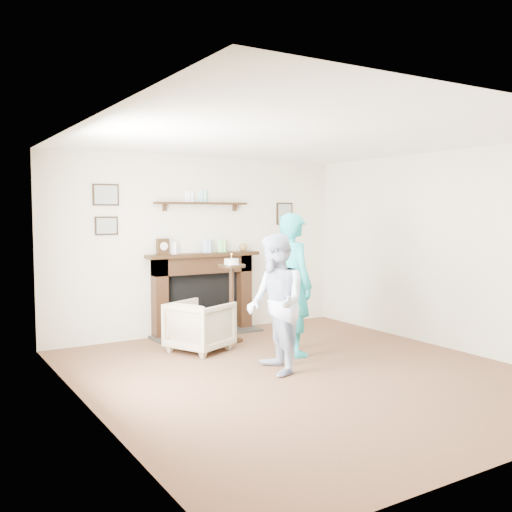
% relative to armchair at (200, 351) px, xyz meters
% --- Properties ---
extents(ground, '(5.00, 5.00, 0.00)m').
position_rel_armchair_xyz_m(ground, '(0.50, -1.48, 0.00)').
color(ground, brown).
rests_on(ground, ground).
extents(room_shell, '(4.54, 5.02, 2.52)m').
position_rel_armchair_xyz_m(room_shell, '(0.50, -0.79, 1.62)').
color(room_shell, beige).
rests_on(room_shell, ground).
extents(armchair, '(0.91, 0.90, 0.63)m').
position_rel_armchair_xyz_m(armchair, '(0.00, 0.00, 0.00)').
color(armchair, '#BAAB8A').
rests_on(armchair, ground).
extents(man, '(0.73, 0.85, 1.51)m').
position_rel_armchair_xyz_m(man, '(0.26, -1.31, 0.00)').
color(man, '#AEC5D9').
rests_on(man, ground).
extents(woman, '(0.43, 0.64, 1.72)m').
position_rel_armchair_xyz_m(woman, '(0.89, -0.75, 0.00)').
color(woman, '#1FABB2').
rests_on(woman, ground).
extents(pedestal_table, '(0.37, 0.37, 1.18)m').
position_rel_armchair_xyz_m(pedestal_table, '(0.59, 0.25, 0.73)').
color(pedestal_table, black).
rests_on(pedestal_table, ground).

